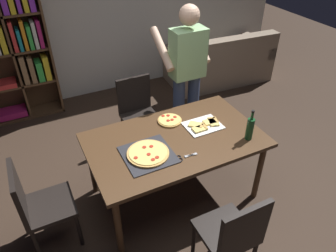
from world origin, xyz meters
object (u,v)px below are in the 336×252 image
(chair_left_end, at_px, (37,203))
(couch, at_px, (220,64))
(dining_table, at_px, (175,144))
(kitchen_scissors, at_px, (184,157))
(chair_far_side, at_px, (138,109))
(second_pizza_plain, at_px, (170,120))
(pepperoni_pizza_on_tray, at_px, (148,154))
(person_serving_pizza, at_px, (187,72))
(chair_near_camera, at_px, (233,233))
(wine_bottle, at_px, (250,128))

(chair_left_end, height_order, couch, chair_left_end)
(dining_table, xyz_separation_m, couch, (1.90, 1.99, -0.38))
(couch, height_order, kitchen_scissors, couch)
(dining_table, height_order, chair_far_side, chair_far_side)
(dining_table, xyz_separation_m, chair_left_end, (-1.32, 0.00, -0.17))
(chair_left_end, xyz_separation_m, couch, (3.21, 1.99, -0.21))
(couch, height_order, second_pizza_plain, couch)
(chair_left_end, bearing_deg, dining_table, 0.00)
(chair_far_side, relative_size, pepperoni_pizza_on_tray, 2.05)
(second_pizza_plain, bearing_deg, person_serving_pizza, 46.66)
(dining_table, relative_size, chair_near_camera, 1.85)
(chair_near_camera, height_order, second_pizza_plain, chair_near_camera)
(dining_table, distance_m, wine_bottle, 0.72)
(chair_left_end, xyz_separation_m, wine_bottle, (1.94, -0.31, 0.36))
(chair_left_end, bearing_deg, kitchen_scissors, -12.43)
(wine_bottle, bearing_deg, chair_near_camera, -132.82)
(second_pizza_plain, bearing_deg, chair_left_end, -168.73)
(chair_far_side, relative_size, couch, 0.51)
(couch, distance_m, pepperoni_pizza_on_tray, 3.09)
(chair_near_camera, relative_size, wine_bottle, 2.85)
(dining_table, distance_m, couch, 2.77)
(wine_bottle, distance_m, second_pizza_plain, 0.81)
(couch, bearing_deg, chair_near_camera, -122.56)
(person_serving_pizza, relative_size, wine_bottle, 5.54)
(chair_left_end, distance_m, person_serving_pizza, 2.06)
(chair_near_camera, bearing_deg, dining_table, 90.00)
(chair_near_camera, distance_m, wine_bottle, 0.99)
(chair_near_camera, relative_size, chair_left_end, 1.00)
(pepperoni_pizza_on_tray, bearing_deg, person_serving_pizza, 45.12)
(chair_left_end, relative_size, wine_bottle, 2.85)
(chair_near_camera, distance_m, kitchen_scissors, 0.75)
(chair_far_side, distance_m, wine_bottle, 1.48)
(chair_left_end, height_order, second_pizza_plain, chair_left_end)
(pepperoni_pizza_on_tray, bearing_deg, second_pizza_plain, 43.29)
(couch, xyz_separation_m, pepperoni_pizza_on_tray, (-2.22, -2.09, 0.46))
(dining_table, height_order, second_pizza_plain, second_pizza_plain)
(dining_table, height_order, chair_left_end, chair_left_end)
(kitchen_scissors, height_order, second_pizza_plain, second_pizza_plain)
(wine_bottle, height_order, kitchen_scissors, wine_bottle)
(chair_left_end, bearing_deg, chair_far_side, 36.74)
(person_serving_pizza, distance_m, kitchen_scissors, 1.22)
(pepperoni_pizza_on_tray, bearing_deg, dining_table, 18.01)
(wine_bottle, bearing_deg, kitchen_scissors, 177.49)
(dining_table, relative_size, couch, 0.95)
(pepperoni_pizza_on_tray, relative_size, second_pizza_plain, 1.77)
(dining_table, xyz_separation_m, chair_far_side, (0.00, 0.98, -0.17))
(chair_near_camera, relative_size, couch, 0.51)
(chair_far_side, distance_m, chair_left_end, 1.64)
(couch, relative_size, person_serving_pizza, 1.00)
(dining_table, relative_size, second_pizza_plain, 6.72)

